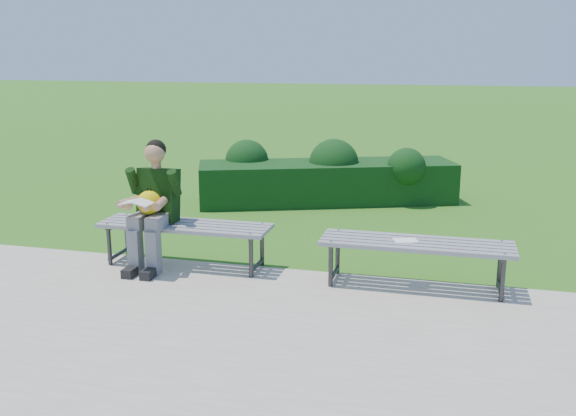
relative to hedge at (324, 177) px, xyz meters
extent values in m
plane|color=#278019|center=(0.07, -3.22, -0.38)|extent=(80.00, 80.00, 0.00)
cube|color=#B9AC9D|center=(0.07, -4.97, -0.37)|extent=(30.00, 3.50, 0.02)
cube|color=#133F11|center=(0.04, -0.01, -0.08)|extent=(3.89, 2.23, 0.60)
sphere|color=#133F11|center=(-1.21, -0.03, 0.19)|extent=(0.86, 0.86, 0.67)
sphere|color=#133F11|center=(0.13, 0.07, 0.19)|extent=(0.97, 0.97, 0.75)
sphere|color=#133F11|center=(1.21, 0.06, 0.19)|extent=(0.72, 0.72, 0.56)
cube|color=gray|center=(-0.82, -3.57, 0.07)|extent=(1.80, 0.08, 0.04)
cube|color=gray|center=(-0.82, -3.47, 0.07)|extent=(1.80, 0.08, 0.04)
cube|color=gray|center=(-0.82, -3.37, 0.07)|extent=(1.80, 0.09, 0.04)
cube|color=gray|center=(-0.82, -3.26, 0.07)|extent=(1.80, 0.09, 0.04)
cube|color=gray|center=(-0.82, -3.16, 0.07)|extent=(1.80, 0.09, 0.04)
cylinder|color=#2D2D30|center=(-1.60, -3.56, -0.15)|extent=(0.04, 0.04, 0.41)
cylinder|color=#2D2D30|center=(-1.60, -3.18, -0.15)|extent=(0.04, 0.04, 0.41)
cylinder|color=#2D2D30|center=(-1.60, -3.37, 0.03)|extent=(0.04, 0.42, 0.04)
cylinder|color=#2D2D30|center=(-1.60, -3.37, -0.30)|extent=(0.04, 0.42, 0.04)
cylinder|color=gray|center=(-1.60, -3.57, 0.09)|extent=(0.02, 0.02, 0.01)
cylinder|color=gray|center=(-1.60, -3.16, 0.09)|extent=(0.02, 0.02, 0.01)
cylinder|color=#2D2D30|center=(-0.04, -3.56, -0.15)|extent=(0.04, 0.04, 0.41)
cylinder|color=#2D2D30|center=(-0.04, -3.18, -0.15)|extent=(0.04, 0.04, 0.41)
cylinder|color=#2D2D30|center=(-0.04, -3.37, 0.03)|extent=(0.04, 0.42, 0.04)
cylinder|color=#2D2D30|center=(-0.04, -3.37, -0.30)|extent=(0.04, 0.42, 0.04)
cylinder|color=gray|center=(-0.04, -3.57, 0.09)|extent=(0.02, 0.02, 0.01)
cylinder|color=gray|center=(-0.04, -3.16, 0.09)|extent=(0.02, 0.02, 0.01)
cube|color=gray|center=(1.56, -3.63, 0.07)|extent=(1.80, 0.08, 0.04)
cube|color=gray|center=(1.56, -3.53, 0.07)|extent=(1.80, 0.08, 0.04)
cube|color=gray|center=(1.56, -3.43, 0.07)|extent=(1.80, 0.09, 0.04)
cube|color=gray|center=(1.56, -3.32, 0.07)|extent=(1.80, 0.09, 0.04)
cube|color=gray|center=(1.56, -3.22, 0.07)|extent=(1.80, 0.09, 0.04)
cylinder|color=#2D2D30|center=(0.78, -3.62, -0.15)|extent=(0.04, 0.04, 0.41)
cylinder|color=#2D2D30|center=(0.78, -3.24, -0.15)|extent=(0.04, 0.04, 0.41)
cylinder|color=#2D2D30|center=(0.78, -3.43, 0.03)|extent=(0.04, 0.42, 0.04)
cylinder|color=#2D2D30|center=(0.78, -3.43, -0.30)|extent=(0.04, 0.42, 0.04)
cylinder|color=gray|center=(0.78, -3.63, 0.09)|extent=(0.02, 0.02, 0.01)
cylinder|color=gray|center=(0.78, -3.22, 0.09)|extent=(0.02, 0.02, 0.01)
cylinder|color=#2D2D30|center=(2.34, -3.62, -0.15)|extent=(0.04, 0.04, 0.41)
cylinder|color=#2D2D30|center=(2.34, -3.24, -0.15)|extent=(0.04, 0.04, 0.41)
cylinder|color=#2D2D30|center=(2.34, -3.43, 0.03)|extent=(0.04, 0.42, 0.04)
cylinder|color=#2D2D30|center=(2.34, -3.43, -0.30)|extent=(0.04, 0.42, 0.04)
cylinder|color=gray|center=(2.34, -3.63, 0.09)|extent=(0.02, 0.02, 0.01)
cylinder|color=gray|center=(2.34, -3.22, 0.09)|extent=(0.02, 0.02, 0.01)
cube|color=slate|center=(-1.22, -3.53, 0.16)|extent=(0.14, 0.42, 0.13)
cube|color=slate|center=(-1.02, -3.53, 0.16)|extent=(0.14, 0.42, 0.13)
cube|color=slate|center=(-1.22, -3.71, -0.13)|extent=(0.12, 0.13, 0.45)
cube|color=slate|center=(-1.02, -3.71, -0.13)|extent=(0.12, 0.13, 0.45)
cube|color=black|center=(-1.22, -3.81, -0.31)|extent=(0.11, 0.26, 0.09)
cube|color=black|center=(-1.02, -3.81, -0.31)|extent=(0.11, 0.26, 0.09)
cube|color=black|center=(-1.12, -3.33, 0.37)|extent=(0.40, 0.30, 0.59)
cylinder|color=tan|center=(-1.12, -3.35, 0.69)|extent=(0.10, 0.10, 0.08)
sphere|color=tan|center=(-1.12, -3.37, 0.82)|extent=(0.21, 0.21, 0.21)
sphere|color=black|center=(-1.12, -3.34, 0.85)|extent=(0.21, 0.21, 0.21)
cylinder|color=black|center=(-1.35, -3.43, 0.53)|extent=(0.10, 0.21, 0.30)
cylinder|color=black|center=(-0.89, -3.43, 0.53)|extent=(0.10, 0.21, 0.30)
cylinder|color=tan|center=(-1.29, -3.65, 0.36)|extent=(0.14, 0.31, 0.08)
cylinder|color=tan|center=(-0.95, -3.65, 0.36)|extent=(0.14, 0.31, 0.08)
sphere|color=tan|center=(-1.22, -3.81, 0.36)|extent=(0.09, 0.09, 0.09)
sphere|color=tan|center=(-1.02, -3.81, 0.36)|extent=(0.09, 0.09, 0.09)
sphere|color=#E2D502|center=(-1.12, -3.55, 0.34)|extent=(0.24, 0.24, 0.24)
cone|color=#F1521C|center=(-1.12, -3.66, 0.33)|extent=(0.07, 0.07, 0.07)
cone|color=black|center=(-1.13, -3.54, 0.47)|extent=(0.03, 0.04, 0.08)
cone|color=black|center=(-1.10, -3.53, 0.47)|extent=(0.03, 0.04, 0.06)
sphere|color=white|center=(-1.16, -3.64, 0.37)|extent=(0.04, 0.04, 0.04)
sphere|color=white|center=(-1.07, -3.64, 0.37)|extent=(0.04, 0.04, 0.04)
cube|color=white|center=(-1.19, -3.83, 0.41)|extent=(0.15, 0.20, 0.05)
cube|color=white|center=(-1.04, -3.83, 0.41)|extent=(0.15, 0.20, 0.05)
cube|color=white|center=(1.46, -3.43, 0.09)|extent=(0.26, 0.22, 0.01)
camera|label=1|loc=(1.82, -9.33, 1.82)|focal=40.00mm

